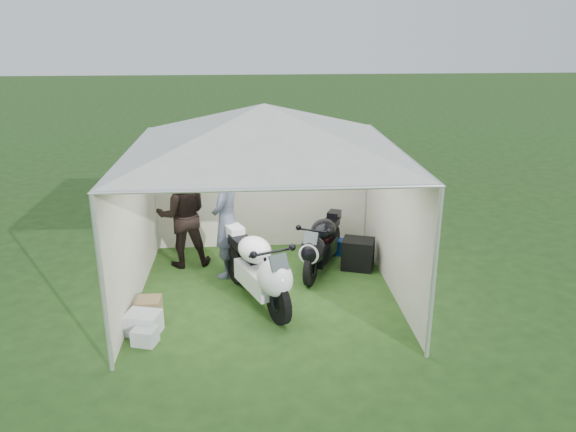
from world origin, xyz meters
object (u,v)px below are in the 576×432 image
at_px(canopy_tent, 264,132).
at_px(person_blue_jacket, 227,220).
at_px(motorcycle_white, 260,269).
at_px(crate_2, 145,336).
at_px(crate_0, 143,323).
at_px(crate_1, 149,308).
at_px(paddock_stand, 333,246).
at_px(motorcycle_black, 321,244).
at_px(equipment_box, 358,254).
at_px(person_dark_jacket, 183,215).

relative_size(canopy_tent, person_blue_jacket, 2.86).
bearing_deg(motorcycle_white, crate_2, -170.21).
bearing_deg(motorcycle_white, crate_0, -179.10).
height_order(crate_1, crate_2, crate_1).
bearing_deg(paddock_stand, person_blue_jacket, -157.89).
distance_m(crate_0, crate_2, 0.30).
xyz_separation_m(motorcycle_black, crate_0, (-2.71, -1.86, -0.36)).
bearing_deg(equipment_box, person_blue_jacket, -177.54).
xyz_separation_m(equipment_box, crate_1, (-3.37, -1.52, -0.12)).
bearing_deg(paddock_stand, crate_0, -139.22).
distance_m(crate_0, crate_1, 0.43).
height_order(paddock_stand, crate_2, paddock_stand).
relative_size(equipment_box, crate_0, 1.17).
bearing_deg(equipment_box, canopy_tent, -154.39).
distance_m(person_blue_jacket, crate_2, 2.54).
bearing_deg(person_blue_jacket, crate_1, -16.78).
xyz_separation_m(canopy_tent, person_blue_jacket, (-0.63, 0.69, -1.58)).
bearing_deg(crate_1, motorcycle_white, 10.51).
height_order(equipment_box, crate_1, equipment_box).
xyz_separation_m(paddock_stand, person_dark_jacket, (-2.71, -0.30, 0.79)).
height_order(motorcycle_black, equipment_box, motorcycle_black).
distance_m(equipment_box, crate_2, 4.00).
xyz_separation_m(person_dark_jacket, person_blue_jacket, (0.78, -0.48, 0.06)).
height_order(paddock_stand, equipment_box, equipment_box).
bearing_deg(person_dark_jacket, person_blue_jacket, 138.73).
distance_m(canopy_tent, person_blue_jacket, 1.84).
height_order(canopy_tent, crate_1, canopy_tent).
bearing_deg(paddock_stand, motorcycle_black, -114.06).
relative_size(person_blue_jacket, crate_0, 4.33).
relative_size(crate_0, crate_1, 1.36).
height_order(motorcycle_black, crate_1, motorcycle_black).
distance_m(crate_1, crate_2, 0.72).
height_order(person_blue_jacket, crate_0, person_blue_jacket).
bearing_deg(crate_0, crate_1, 88.30).
xyz_separation_m(paddock_stand, person_blue_jacket, (-1.93, -0.79, 0.85)).
bearing_deg(crate_2, paddock_stand, 44.35).
height_order(motorcycle_white, person_dark_jacket, person_dark_jacket).
bearing_deg(motorcycle_black, person_blue_jacket, -155.75).
distance_m(motorcycle_black, crate_2, 3.43).
bearing_deg(canopy_tent, crate_2, -139.21).
relative_size(person_dark_jacket, crate_0, 4.07).
bearing_deg(crate_1, motorcycle_black, 27.89).
bearing_deg(crate_2, equipment_box, 33.98).
bearing_deg(canopy_tent, paddock_stand, 48.38).
bearing_deg(paddock_stand, motorcycle_white, -126.71).
bearing_deg(canopy_tent, motorcycle_white, -104.69).
distance_m(motorcycle_black, crate_1, 3.07).
bearing_deg(canopy_tent, person_blue_jacket, 132.49).
distance_m(motorcycle_white, paddock_stand, 2.42).
xyz_separation_m(motorcycle_white, motorcycle_black, (1.07, 1.12, -0.08)).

